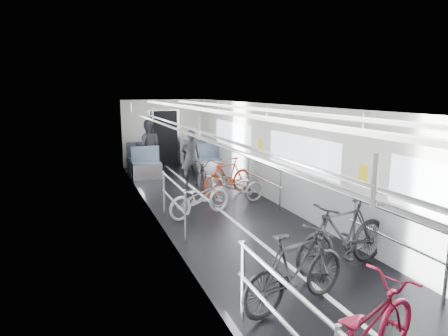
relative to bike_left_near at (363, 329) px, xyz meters
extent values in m
cube|color=black|center=(0.55, 4.54, -0.45)|extent=(3.00, 14.00, 0.01)
cube|color=white|center=(0.55, 4.54, 1.95)|extent=(3.00, 14.00, 0.02)
cube|color=silver|center=(-0.95, 4.54, 0.75)|extent=(0.02, 14.00, 2.40)
cube|color=silver|center=(2.05, 4.54, 0.75)|extent=(0.02, 14.00, 2.40)
cube|color=silver|center=(0.55, 11.54, 0.75)|extent=(3.00, 0.02, 2.40)
cube|color=white|center=(0.55, 4.54, -0.45)|extent=(0.08, 13.80, 0.01)
cube|color=gray|center=(-0.92, 4.54, 0.00)|extent=(0.01, 13.90, 0.90)
cube|color=gray|center=(2.02, 4.54, 0.00)|extent=(0.01, 13.90, 0.90)
cube|color=white|center=(-0.92, 4.54, 0.95)|extent=(0.01, 10.80, 0.75)
cube|color=white|center=(2.02, 4.54, 0.95)|extent=(0.01, 10.80, 0.75)
cube|color=white|center=(0.00, 4.54, 1.89)|extent=(0.14, 13.40, 0.05)
cube|color=white|center=(1.10, 4.54, 1.89)|extent=(0.14, 13.40, 0.05)
cube|color=black|center=(0.55, 11.48, 0.55)|extent=(0.95, 0.10, 2.00)
imported|color=maroon|center=(0.00, 0.00, 0.00)|extent=(1.82, 1.06, 0.91)
imported|color=black|center=(0.01, 1.27, 0.06)|extent=(1.77, 0.87, 1.03)
imported|color=silver|center=(-0.02, 5.31, -0.04)|extent=(1.67, 1.04, 0.83)
imported|color=black|center=(1.25, 1.97, 0.10)|extent=(1.91, 0.80, 1.11)
imported|color=#98989C|center=(1.10, 5.84, -0.05)|extent=(1.60, 0.82, 0.80)
imported|color=#AB3515|center=(1.23, 6.82, 0.03)|extent=(1.68, 0.98, 0.97)
imported|color=black|center=(0.92, 8.02, -0.05)|extent=(0.91, 1.62, 0.81)
imported|color=black|center=(0.59, 8.12, 0.37)|extent=(0.62, 0.43, 1.64)
imported|color=#323038|center=(-0.22, 10.48, 0.43)|extent=(0.98, 0.83, 1.77)
camera|label=1|loc=(-2.47, -2.79, 2.26)|focal=32.00mm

